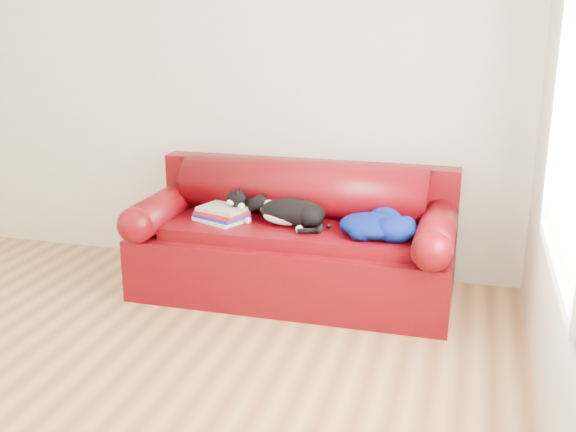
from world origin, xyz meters
name	(u,v)px	position (x,y,z in m)	size (l,w,h in m)	color
ground	(76,389)	(0.00, 0.00, 0.00)	(4.50, 4.50, 0.00)	brown
room_shell	(69,53)	(0.12, 0.02, 1.67)	(4.52, 4.02, 2.61)	beige
sofa_base	(294,260)	(0.74, 1.49, 0.24)	(2.10, 0.90, 0.50)	#3A0208
sofa_back	(303,208)	(0.74, 1.74, 0.54)	(2.10, 1.01, 0.88)	#3A0208
book_stack	(222,214)	(0.26, 1.42, 0.55)	(0.39, 0.36, 0.10)	white
cat	(291,212)	(0.74, 1.45, 0.59)	(0.59, 0.37, 0.23)	black
blanket	(376,224)	(1.30, 1.40, 0.57)	(0.52, 0.47, 0.16)	#02134F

